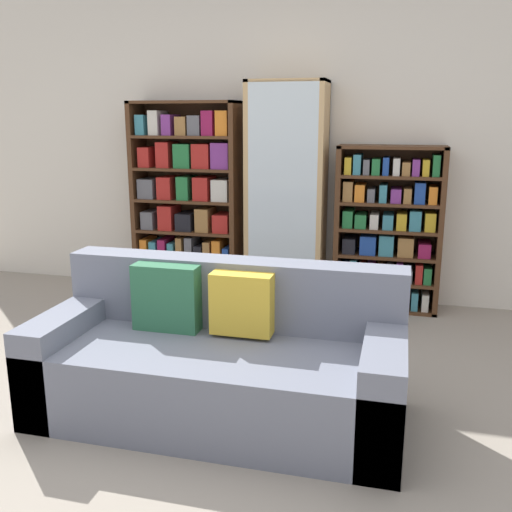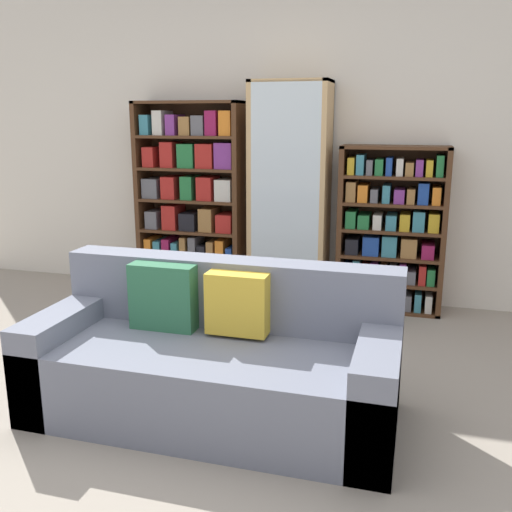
% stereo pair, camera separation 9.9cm
% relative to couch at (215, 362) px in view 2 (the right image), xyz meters
% --- Properties ---
extents(ground_plane, '(16.00, 16.00, 0.00)m').
position_rel_couch_xyz_m(ground_plane, '(-0.16, -0.37, -0.28)').
color(ground_plane, gray).
extents(wall_back, '(6.44, 0.06, 2.70)m').
position_rel_couch_xyz_m(wall_back, '(-0.16, 2.18, 1.07)').
color(wall_back, silver).
rests_on(wall_back, ground).
extents(couch, '(1.87, 0.80, 0.77)m').
position_rel_couch_xyz_m(couch, '(0.00, 0.00, 0.00)').
color(couch, slate).
rests_on(couch, ground).
extents(bookshelf_left, '(0.93, 0.32, 1.65)m').
position_rel_couch_xyz_m(bookshelf_left, '(-0.91, 1.97, 0.54)').
color(bookshelf_left, '#4C2D19').
rests_on(bookshelf_left, ground).
extents(display_cabinet, '(0.63, 0.36, 1.81)m').
position_rel_couch_xyz_m(display_cabinet, '(-0.05, 1.96, 0.62)').
color(display_cabinet, tan).
rests_on(display_cabinet, ground).
extents(bookshelf_right, '(0.83, 0.32, 1.31)m').
position_rel_couch_xyz_m(bookshelf_right, '(0.78, 1.98, 0.36)').
color(bookshelf_right, '#4C2D19').
rests_on(bookshelf_right, ground).
extents(wine_bottle, '(0.08, 0.08, 0.40)m').
position_rel_couch_xyz_m(wine_bottle, '(0.28, 1.40, -0.12)').
color(wine_bottle, black).
rests_on(wine_bottle, ground).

